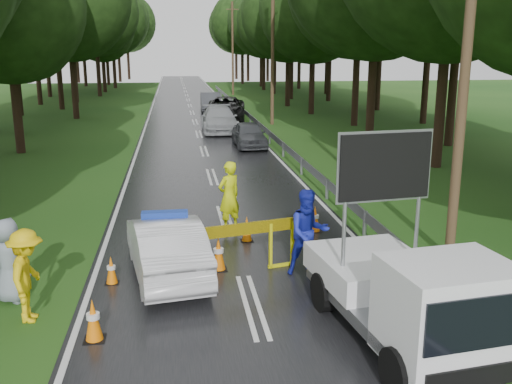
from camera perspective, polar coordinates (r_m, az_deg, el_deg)
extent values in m
plane|color=#1B4714|center=(11.72, -0.39, -11.32)|extent=(160.00, 160.00, 0.00)
cube|color=black|center=(40.83, -6.13, 6.98)|extent=(7.00, 140.00, 0.02)
cylinder|color=gray|center=(12.58, 16.74, -8.38)|extent=(0.12, 0.12, 0.70)
cube|color=gray|center=(41.06, -0.94, 7.86)|extent=(0.05, 60.00, 0.30)
cylinder|color=#4F3B25|center=(14.14, 20.34, 13.13)|extent=(0.24, 0.24, 10.00)
cylinder|color=#4F3B25|center=(39.05, 1.67, 14.07)|extent=(0.24, 0.24, 10.00)
cylinder|color=#4F3B25|center=(64.83, -2.35, 14.09)|extent=(0.24, 0.24, 10.00)
cube|color=#4F3B25|center=(64.96, -2.39, 17.80)|extent=(1.40, 0.08, 0.08)
imported|color=silver|center=(13.12, -8.98, -5.43)|extent=(2.08, 4.33, 1.37)
cube|color=#1938A5|center=(12.89, -9.11, -2.28)|extent=(1.06, 0.44, 0.14)
cube|color=gray|center=(10.84, 13.41, -10.95)|extent=(2.32, 4.11, 0.23)
cube|color=white|center=(11.45, 11.31, -7.42)|extent=(2.21, 2.45, 0.51)
cube|color=white|center=(9.28, 18.61, -11.33)|extent=(2.03, 1.70, 1.58)
cube|color=black|center=(8.65, 21.53, -12.17)|extent=(1.71, 0.24, 0.79)
cube|color=black|center=(10.54, 12.74, 2.52)|extent=(1.77, 0.32, 1.21)
cylinder|color=black|center=(9.08, 14.00, -17.12)|extent=(0.35, 0.81, 0.78)
cylinder|color=black|center=(9.98, 23.24, -14.86)|extent=(0.35, 0.81, 0.78)
cylinder|color=black|center=(11.46, 6.74, -9.90)|extent=(0.35, 0.81, 0.78)
cylinder|color=black|center=(12.18, 14.58, -8.77)|extent=(0.35, 0.81, 0.78)
cube|color=yellow|center=(12.71, -7.96, -6.63)|extent=(0.08, 0.08, 1.12)
cube|color=yellow|center=(12.84, -5.52, -6.34)|extent=(0.08, 0.08, 1.12)
cube|color=yellow|center=(13.36, 1.46, -5.45)|extent=(0.08, 0.08, 1.12)
cube|color=yellow|center=(13.58, 3.65, -5.16)|extent=(0.08, 0.08, 1.12)
cube|color=#F2CC00|center=(12.91, -1.97, -3.80)|extent=(2.85, 0.72, 0.28)
imported|color=#D8EC0C|center=(16.07, -2.71, -0.43)|extent=(0.87, 0.80, 2.00)
imported|color=#1B26AF|center=(13.01, 5.27, -4.04)|extent=(1.01, 0.81, 1.99)
imported|color=yellow|center=(11.63, -21.90, -7.77)|extent=(0.67, 1.17, 1.81)
imported|color=gray|center=(12.63, -23.47, -6.31)|extent=(1.03, 0.92, 1.76)
imported|color=#3A3C41|center=(30.04, -0.70, 5.76)|extent=(1.65, 3.93, 1.33)
imported|color=#989B9F|center=(35.83, -3.69, 7.26)|extent=(2.20, 5.31, 1.53)
imported|color=black|center=(41.84, -3.06, 8.34)|extent=(3.46, 6.24, 1.65)
imported|color=#3C3E44|center=(47.75, -4.56, 8.96)|extent=(1.70, 4.67, 1.53)
cube|color=black|center=(10.85, -15.82, -14.03)|extent=(0.38, 0.38, 0.03)
cone|color=orange|center=(10.67, -15.97, -12.16)|extent=(0.31, 0.31, 0.78)
cube|color=black|center=(13.49, -3.75, -7.75)|extent=(0.39, 0.39, 0.03)
cone|color=orange|center=(13.35, -3.77, -6.14)|extent=(0.32, 0.32, 0.80)
cube|color=black|center=(15.40, -0.92, -4.91)|extent=(0.33, 0.33, 0.03)
cone|color=orange|center=(15.29, -0.93, -3.67)|extent=(0.27, 0.27, 0.69)
cube|color=black|center=(13.12, -14.19, -8.84)|extent=(0.30, 0.30, 0.03)
cone|color=orange|center=(13.00, -14.27, -7.55)|extent=(0.25, 0.25, 0.63)
cube|color=black|center=(16.26, 5.87, -3.93)|extent=(0.36, 0.36, 0.03)
cone|color=orange|center=(16.15, 5.91, -2.66)|extent=(0.30, 0.30, 0.74)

